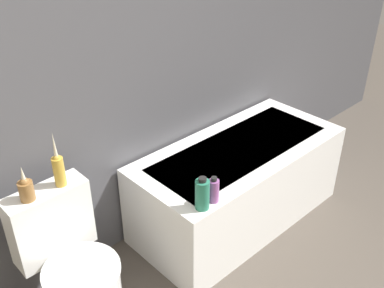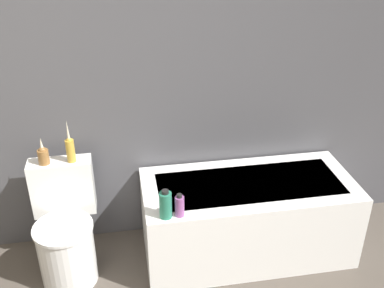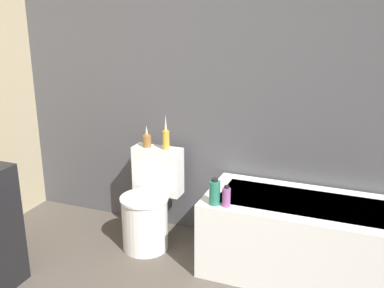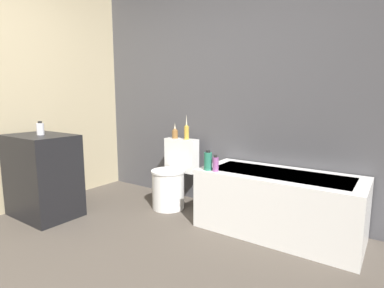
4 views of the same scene
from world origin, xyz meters
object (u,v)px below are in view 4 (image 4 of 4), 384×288
Objects in this scene: vase_gold at (175,133)px; vase_silver at (187,131)px; soap_bottle_glass at (40,129)px; bathtub at (278,203)px; shampoo_bottle_short at (216,164)px; toilet at (172,179)px; shampoo_bottle_tall at (208,161)px.

vase_gold is 0.63× the size of vase_silver.
soap_bottle_glass is 1.52m from vase_silver.
bathtub is 2.44m from soap_bottle_glass.
soap_bottle_glass reaches higher than shampoo_bottle_short.
toilet is 0.53m from vase_gold.
vase_gold is 0.97× the size of shampoo_bottle_tall.
soap_bottle_glass is (-2.14, -0.98, 0.63)m from bathtub.
vase_silver is 0.71m from shampoo_bottle_tall.
bathtub is 0.74m from shampoo_bottle_tall.
vase_silver reaches higher than shampoo_bottle_tall.
vase_silver reaches higher than shampoo_bottle_short.
soap_bottle_glass is 1.42m from vase_gold.
vase_gold is at bearing 149.93° from shampoo_bottle_tall.
shampoo_bottle_tall is at bearing 179.50° from shampoo_bottle_short.
toilet is at bearing -117.12° from vase_silver.
bathtub is 1.41m from vase_gold.
shampoo_bottle_tall is at bearing -30.07° from vase_gold.
vase_silver is at bearing 146.66° from shampoo_bottle_short.
vase_silver is at bearing 172.50° from bathtub.
bathtub is at bearing 0.69° from toilet.
shampoo_bottle_short is at bearing -27.47° from vase_gold.
bathtub is 10.21× the size of soap_bottle_glass.
bathtub is 1.87× the size of toilet.
bathtub is at bearing -7.50° from vase_silver.
toilet reaches higher than bathtub.
vase_gold reaches higher than bathtub.
shampoo_bottle_short is (1.64, 0.72, -0.29)m from soap_bottle_glass.
vase_gold is at bearing 117.02° from toilet.
vase_gold is (0.84, 1.13, -0.10)m from soap_bottle_glass.
bathtub is at bearing -6.57° from vase_gold.
vase_silver is at bearing -0.24° from vase_gold.
vase_silver is (-1.13, 0.15, 0.57)m from bathtub.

